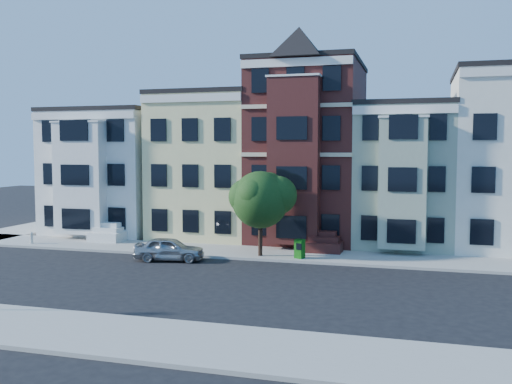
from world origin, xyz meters
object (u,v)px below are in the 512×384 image
(newspaper_box, at_px, (300,249))
(street_tree, at_px, (260,204))
(parked_car, at_px, (169,249))
(fire_hydrant, at_px, (32,239))

(newspaper_box, bearing_deg, street_tree, -161.96)
(newspaper_box, bearing_deg, parked_car, -143.26)
(street_tree, distance_m, newspaper_box, 3.44)
(parked_car, bearing_deg, newspaper_box, -85.23)
(fire_hydrant, bearing_deg, parked_car, -11.26)
(street_tree, height_order, parked_car, street_tree)
(street_tree, distance_m, fire_hydrant, 15.87)
(parked_car, height_order, fire_hydrant, parked_car)
(parked_car, xyz_separation_m, newspaper_box, (7.13, 2.00, 0.02))
(street_tree, relative_size, fire_hydrant, 10.21)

